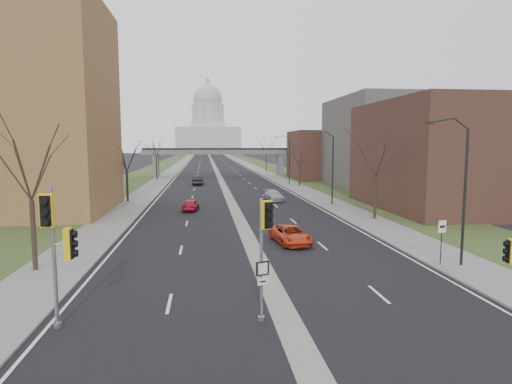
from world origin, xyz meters
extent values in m
plane|color=black|center=(0.00, 0.00, 0.00)|extent=(700.00, 700.00, 0.00)
cube|color=black|center=(0.00, 150.00, 0.01)|extent=(20.00, 600.00, 0.01)
cube|color=gray|center=(0.00, 150.00, 0.00)|extent=(1.20, 600.00, 0.02)
cube|color=gray|center=(12.00, 150.00, 0.06)|extent=(4.00, 600.00, 0.12)
cube|color=gray|center=(-12.00, 150.00, 0.06)|extent=(4.00, 600.00, 0.12)
cube|color=#2C3E1C|center=(18.00, 150.00, 0.05)|extent=(8.00, 600.00, 0.10)
cube|color=#2C3E1C|center=(-18.00, 150.00, 0.05)|extent=(8.00, 600.00, 0.10)
cube|color=#492C22|center=(24.00, 28.00, 6.00)|extent=(16.00, 20.00, 12.00)
cube|color=#56544F|center=(28.00, 52.00, 7.50)|extent=(18.00, 22.00, 15.00)
cube|color=#492C22|center=(22.00, 70.00, 5.00)|extent=(14.00, 14.00, 10.00)
cube|color=slate|center=(-14.00, 80.00, 2.50)|extent=(1.20, 2.50, 5.00)
cube|color=slate|center=(14.00, 80.00, 2.50)|extent=(1.20, 2.50, 5.00)
cube|color=slate|center=(0.00, 80.00, 5.50)|extent=(34.00, 3.00, 1.00)
cube|color=black|center=(0.00, 80.00, 6.20)|extent=(34.00, 0.15, 0.50)
cube|color=beige|center=(0.00, 320.00, 10.00)|extent=(48.00, 42.00, 20.00)
cube|color=beige|center=(0.00, 320.00, 22.00)|extent=(26.00, 26.00, 5.00)
cylinder|color=beige|center=(0.00, 320.00, 31.00)|extent=(22.00, 22.00, 14.00)
sphere|color=beige|center=(0.00, 320.00, 42.00)|extent=(22.00, 22.00, 22.00)
cylinder|color=beige|center=(0.00, 320.00, 53.50)|extent=(3.60, 3.60, 4.50)
cylinder|color=black|center=(11.80, 6.00, 4.12)|extent=(0.16, 0.16, 8.00)
cube|color=black|center=(9.50, 6.00, 8.47)|extent=(0.45, 0.18, 0.14)
cylinder|color=black|center=(11.80, 32.00, 4.12)|extent=(0.16, 0.16, 8.00)
cube|color=black|center=(9.50, 32.00, 8.47)|extent=(0.45, 0.18, 0.14)
cylinder|color=black|center=(11.80, 58.00, 4.12)|extent=(0.16, 0.16, 8.00)
cube|color=black|center=(9.50, 58.00, 8.47)|extent=(0.45, 0.18, 0.14)
cylinder|color=#382B21|center=(-13.00, 8.00, 2.12)|extent=(0.28, 0.28, 4.00)
cylinder|color=#382B21|center=(-13.00, 38.00, 2.00)|extent=(0.28, 0.28, 3.75)
cylinder|color=#382B21|center=(-13.00, 72.00, 2.25)|extent=(0.28, 0.28, 4.25)
cylinder|color=#382B21|center=(13.00, 22.00, 2.12)|extent=(0.28, 0.28, 4.00)
cylinder|color=#382B21|center=(13.00, 55.00, 1.87)|extent=(0.28, 0.28, 3.50)
cylinder|color=#382B21|center=(13.00, 95.00, 2.25)|extent=(0.28, 0.28, 4.25)
cylinder|color=gray|center=(-9.19, -0.06, 2.84)|extent=(0.15, 0.15, 5.68)
cylinder|color=gray|center=(-9.19, -0.06, 0.11)|extent=(0.31, 0.31, 0.22)
cube|color=yellow|center=(-9.18, -0.60, 4.81)|extent=(0.47, 0.45, 1.26)
cube|color=yellow|center=(-8.65, -0.04, 3.39)|extent=(0.45, 0.47, 1.26)
cylinder|color=gray|center=(-1.07, -0.36, 2.55)|extent=(0.14, 0.14, 5.10)
cylinder|color=gray|center=(-1.07, -0.36, 0.10)|extent=(0.27, 0.27, 0.20)
cube|color=yellow|center=(-0.91, -0.82, 4.51)|extent=(0.52, 0.51, 1.13)
cube|color=black|center=(-1.07, -0.36, 2.26)|extent=(0.57, 0.23, 0.59)
cube|color=silver|center=(-1.07, -0.36, 1.72)|extent=(0.43, 0.18, 0.29)
cube|color=yellow|center=(9.36, -1.12, 2.81)|extent=(0.43, 0.45, 1.04)
cylinder|color=black|center=(10.62, 6.24, 1.27)|extent=(0.06, 0.06, 2.30)
cube|color=silver|center=(10.62, 6.24, 2.42)|extent=(0.56, 0.18, 0.73)
imported|color=#AA132C|center=(-4.86, 29.88, 0.66)|extent=(2.00, 4.02, 1.32)
imported|color=black|center=(-4.48, 60.29, 0.79)|extent=(1.94, 4.90, 1.59)
imported|color=red|center=(2.92, 13.13, 0.66)|extent=(2.76, 4.96, 1.31)
imported|color=#A5A4AC|center=(5.59, 37.10, 0.65)|extent=(2.36, 4.67, 1.30)
camera|label=1|loc=(-3.32, -17.17, 7.26)|focal=30.00mm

